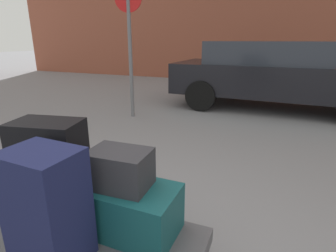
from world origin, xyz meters
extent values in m
cube|color=#4C4C51|center=(0.00, 0.00, 0.29)|extent=(1.25, 0.77, 0.10)
cylinder|color=black|center=(-0.43, 0.26, 0.12)|extent=(0.24, 0.06, 0.24)
cube|color=#144C51|center=(0.11, 0.19, 0.49)|extent=(0.68, 0.37, 0.29)
cube|color=#191E47|center=(-0.11, -0.16, 0.65)|extent=(0.38, 0.30, 0.62)
cube|color=black|center=(-0.38, 0.15, 0.66)|extent=(0.46, 0.34, 0.64)
cube|color=#2D2D33|center=(0.11, 0.19, 0.75)|extent=(0.36, 0.26, 0.22)
cube|color=black|center=(0.88, 5.30, 0.64)|extent=(4.35, 1.93, 0.64)
cube|color=#2D333D|center=(0.63, 5.31, 1.19)|extent=(2.46, 1.66, 0.46)
cylinder|color=black|center=(-0.51, 6.19, 0.32)|extent=(0.65, 0.24, 0.64)
cylinder|color=black|center=(-0.56, 4.49, 0.32)|extent=(0.65, 0.24, 0.64)
cylinder|color=slate|center=(-1.69, 3.55, 1.20)|extent=(0.07, 0.07, 2.40)
camera|label=1|loc=(0.89, -1.03, 1.46)|focal=29.08mm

